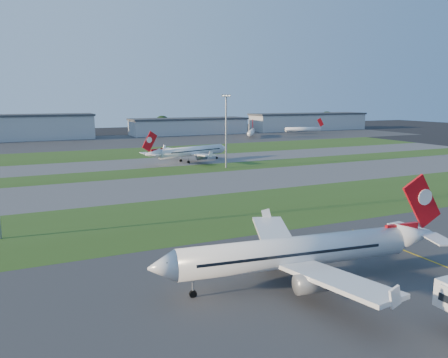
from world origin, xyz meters
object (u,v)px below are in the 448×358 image
mini_jet_near (251,132)px  mini_jet_far (303,129)px  light_mast_centre (226,126)px  airliner_parked (297,252)px  airliner_taxiing (191,152)px

mini_jet_near → mini_jet_far: (45.93, 8.64, 0.00)m
light_mast_centre → mini_jet_far: bearing=45.6°
airliner_parked → mini_jet_far: bearing=61.9°
airliner_parked → airliner_taxiing: (27.11, 113.00, -0.29)m
airliner_taxiing → mini_jet_near: airliner_taxiing is taller
airliner_taxiing → mini_jet_far: bearing=-157.5°
airliner_parked → light_mast_centre: size_ratio=1.53×
mini_jet_near → light_mast_centre: light_mast_centre is taller
airliner_taxiing → light_mast_centre: bearing=91.0°
airliner_taxiing → light_mast_centre: (6.08, -19.42, 10.78)m
mini_jet_near → light_mast_centre: size_ratio=0.97×
airliner_taxiing → light_mast_centre: light_mast_centre is taller
airliner_parked → airliner_taxiing: airliner_parked is taller
airliner_taxiing → mini_jet_far: (119.69, 96.62, -0.75)m
mini_jet_near → mini_jet_far: bearing=-46.9°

